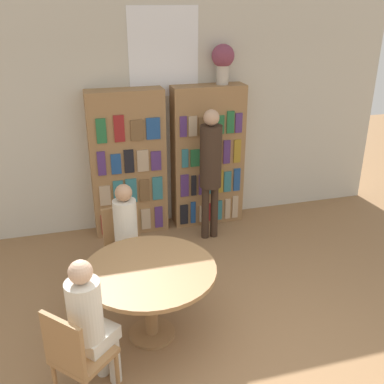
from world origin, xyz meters
TOP-DOWN VIEW (x-y plane):
  - wall_back at (0.00, 3.32)m, footprint 6.40×0.07m
  - bookshelf_left at (-0.55, 3.13)m, footprint 0.98×0.34m
  - bookshelf_right at (0.55, 3.13)m, footprint 0.98×0.34m
  - flower_vase at (0.74, 3.13)m, footprint 0.29×0.29m
  - reading_table at (-0.69, 0.92)m, footprint 1.22×1.22m
  - chair_near_camera at (-1.38, 0.28)m, footprint 0.57×0.57m
  - chair_left_side at (-0.80, 1.86)m, footprint 0.45×0.45m
  - seated_reader_left at (-0.78, 1.68)m, footprint 0.28×0.38m
  - seated_reader_right at (-1.25, 0.40)m, footprint 0.41×0.41m
  - librarian_standing at (0.43, 2.63)m, footprint 0.28×0.55m

SIDE VIEW (x-z plane):
  - chair_near_camera at x=-1.38m, z-range 0.06..0.96m
  - chair_left_side at x=-0.80m, z-range 0.06..0.96m
  - reading_table at x=-0.69m, z-range 0.25..1.00m
  - seated_reader_left at x=-0.78m, z-range 0.08..1.33m
  - seated_reader_right at x=-1.25m, z-range 0.09..1.34m
  - bookshelf_left at x=-0.55m, z-range 0.00..1.94m
  - bookshelf_right at x=0.55m, z-range 0.00..1.94m
  - librarian_standing at x=0.43m, z-range 0.19..1.93m
  - wall_back at x=0.00m, z-range 0.01..3.01m
  - flower_vase at x=0.74m, z-range 2.00..2.51m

